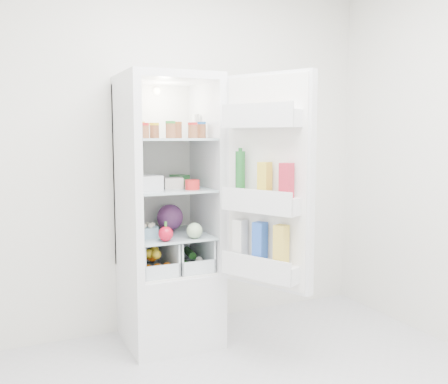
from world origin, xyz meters
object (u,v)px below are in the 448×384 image
red_cabbage (170,217)px  fridge_door (266,188)px  mushroom_bowl (147,232)px  refrigerator (167,244)px

red_cabbage → fridge_door: 0.81m
mushroom_bowl → fridge_door: size_ratio=0.11×
mushroom_bowl → fridge_door: bearing=-39.9°
fridge_door → mushroom_bowl: bearing=24.1°
mushroom_bowl → refrigerator: bearing=33.1°
refrigerator → mushroom_bowl: 0.23m
red_cabbage → mushroom_bowl: bearing=-141.6°
red_cabbage → mushroom_bowl: red_cabbage is taller
refrigerator → fridge_door: refrigerator is taller
red_cabbage → fridge_door: bearing=-59.9°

